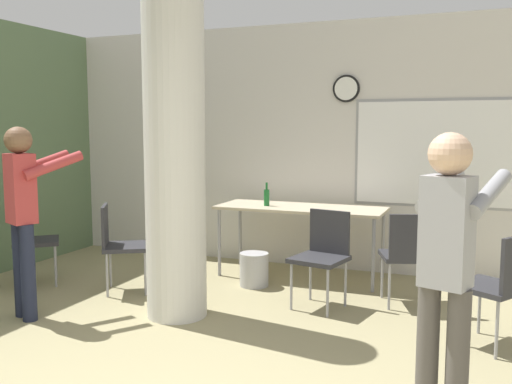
{
  "coord_description": "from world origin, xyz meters",
  "views": [
    {
      "loc": [
        1.53,
        -1.33,
        1.64
      ],
      "look_at": [
        -0.08,
        2.69,
        1.14
      ],
      "focal_mm": 40.0,
      "sensor_mm": 36.0,
      "label": 1
    }
  ],
  "objects_px": {
    "chair_mid_room": "(499,281)",
    "person_watching_back": "(24,207)",
    "chair_table_right": "(408,251)",
    "chair_by_left_wall": "(28,236)",
    "chair_table_front": "(323,251)",
    "bottle_on_table": "(267,197)",
    "chair_near_pillar": "(119,241)",
    "person_playing_side": "(448,260)",
    "folding_table": "(301,211)"
  },
  "relations": [
    {
      "from": "person_playing_side",
      "to": "bottle_on_table",
      "type": "bearing_deg",
      "value": 127.01
    },
    {
      "from": "chair_by_left_wall",
      "to": "chair_near_pillar",
      "type": "xyz_separation_m",
      "value": [
        1.01,
        0.14,
        0.0
      ]
    },
    {
      "from": "chair_table_right",
      "to": "chair_mid_room",
      "type": "height_order",
      "value": "same"
    },
    {
      "from": "chair_table_front",
      "to": "person_watching_back",
      "type": "distance_m",
      "value": 2.61
    },
    {
      "from": "folding_table",
      "to": "person_playing_side",
      "type": "distance_m",
      "value": 3.23
    },
    {
      "from": "bottle_on_table",
      "to": "chair_near_pillar",
      "type": "relative_size",
      "value": 0.29
    },
    {
      "from": "bottle_on_table",
      "to": "chair_by_left_wall",
      "type": "xyz_separation_m",
      "value": [
        -2.14,
        -1.27,
        -0.36
      ]
    },
    {
      "from": "chair_table_right",
      "to": "chair_table_front",
      "type": "xyz_separation_m",
      "value": [
        -0.72,
        -0.28,
        0.0
      ]
    },
    {
      "from": "bottle_on_table",
      "to": "person_watching_back",
      "type": "bearing_deg",
      "value": -124.02
    },
    {
      "from": "chair_table_right",
      "to": "person_watching_back",
      "type": "xyz_separation_m",
      "value": [
        -2.97,
        -1.52,
        0.45
      ]
    },
    {
      "from": "bottle_on_table",
      "to": "chair_near_pillar",
      "type": "bearing_deg",
      "value": -135.18
    },
    {
      "from": "chair_table_right",
      "to": "chair_by_left_wall",
      "type": "bearing_deg",
      "value": -169.02
    },
    {
      "from": "bottle_on_table",
      "to": "chair_mid_room",
      "type": "relative_size",
      "value": 0.29
    },
    {
      "from": "folding_table",
      "to": "chair_by_left_wall",
      "type": "height_order",
      "value": "chair_by_left_wall"
    },
    {
      "from": "chair_mid_room",
      "to": "chair_table_front",
      "type": "relative_size",
      "value": 1.0
    },
    {
      "from": "chair_near_pillar",
      "to": "person_playing_side",
      "type": "xyz_separation_m",
      "value": [
        3.16,
        -1.57,
        0.44
      ]
    },
    {
      "from": "folding_table",
      "to": "bottle_on_table",
      "type": "bearing_deg",
      "value": -168.49
    },
    {
      "from": "chair_near_pillar",
      "to": "chair_table_front",
      "type": "relative_size",
      "value": 1.0
    },
    {
      "from": "chair_table_right",
      "to": "chair_near_pillar",
      "type": "xyz_separation_m",
      "value": [
        -2.71,
        -0.58,
        0.0
      ]
    },
    {
      "from": "bottle_on_table",
      "to": "person_watching_back",
      "type": "height_order",
      "value": "person_watching_back"
    },
    {
      "from": "chair_table_right",
      "to": "chair_table_front",
      "type": "height_order",
      "value": "same"
    },
    {
      "from": "chair_table_right",
      "to": "person_watching_back",
      "type": "relative_size",
      "value": 0.53
    },
    {
      "from": "chair_table_right",
      "to": "chair_mid_room",
      "type": "bearing_deg",
      "value": -46.28
    },
    {
      "from": "bottle_on_table",
      "to": "chair_near_pillar",
      "type": "distance_m",
      "value": 1.63
    },
    {
      "from": "folding_table",
      "to": "person_playing_side",
      "type": "xyz_separation_m",
      "value": [
        1.66,
        -2.77,
        0.22
      ]
    },
    {
      "from": "chair_mid_room",
      "to": "person_watching_back",
      "type": "distance_m",
      "value": 3.81
    },
    {
      "from": "chair_mid_room",
      "to": "person_playing_side",
      "type": "height_order",
      "value": "person_playing_side"
    },
    {
      "from": "chair_near_pillar",
      "to": "folding_table",
      "type": "bearing_deg",
      "value": 38.67
    },
    {
      "from": "chair_near_pillar",
      "to": "chair_mid_room",
      "type": "height_order",
      "value": "same"
    },
    {
      "from": "chair_mid_room",
      "to": "person_watching_back",
      "type": "xyz_separation_m",
      "value": [
        -3.71,
        -0.75,
        0.45
      ]
    },
    {
      "from": "person_playing_side",
      "to": "chair_by_left_wall",
      "type": "bearing_deg",
      "value": 161.15
    },
    {
      "from": "folding_table",
      "to": "chair_table_front",
      "type": "bearing_deg",
      "value": -61.32
    },
    {
      "from": "folding_table",
      "to": "bottle_on_table",
      "type": "relative_size",
      "value": 7.08
    },
    {
      "from": "chair_by_left_wall",
      "to": "person_watching_back",
      "type": "height_order",
      "value": "person_watching_back"
    },
    {
      "from": "chair_by_left_wall",
      "to": "person_watching_back",
      "type": "bearing_deg",
      "value": -47.07
    },
    {
      "from": "chair_table_front",
      "to": "folding_table",
      "type": "bearing_deg",
      "value": 118.68
    },
    {
      "from": "chair_table_front",
      "to": "person_playing_side",
      "type": "height_order",
      "value": "person_playing_side"
    },
    {
      "from": "person_watching_back",
      "to": "person_playing_side",
      "type": "xyz_separation_m",
      "value": [
        3.42,
        -0.62,
        -0.01
      ]
    },
    {
      "from": "chair_by_left_wall",
      "to": "chair_table_front",
      "type": "relative_size",
      "value": 1.0
    },
    {
      "from": "folding_table",
      "to": "chair_mid_room",
      "type": "xyz_separation_m",
      "value": [
        1.95,
        -1.39,
        -0.21
      ]
    },
    {
      "from": "chair_table_right",
      "to": "chair_table_front",
      "type": "bearing_deg",
      "value": -158.74
    },
    {
      "from": "person_playing_side",
      "to": "chair_near_pillar",
      "type": "bearing_deg",
      "value": 153.6
    },
    {
      "from": "bottle_on_table",
      "to": "chair_near_pillar",
      "type": "xyz_separation_m",
      "value": [
        -1.13,
        -1.12,
        -0.36
      ]
    },
    {
      "from": "bottle_on_table",
      "to": "chair_table_right",
      "type": "height_order",
      "value": "bottle_on_table"
    },
    {
      "from": "bottle_on_table",
      "to": "chair_mid_room",
      "type": "distance_m",
      "value": 2.69
    },
    {
      "from": "bottle_on_table",
      "to": "chair_mid_room",
      "type": "height_order",
      "value": "bottle_on_table"
    },
    {
      "from": "folding_table",
      "to": "chair_table_front",
      "type": "relative_size",
      "value": 2.07
    },
    {
      "from": "chair_near_pillar",
      "to": "person_watching_back",
      "type": "xyz_separation_m",
      "value": [
        -0.27,
        -0.95,
        0.45
      ]
    },
    {
      "from": "chair_near_pillar",
      "to": "person_watching_back",
      "type": "bearing_deg",
      "value": -105.73
    },
    {
      "from": "chair_by_left_wall",
      "to": "person_watching_back",
      "type": "xyz_separation_m",
      "value": [
        0.75,
        -0.8,
        0.45
      ]
    }
  ]
}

